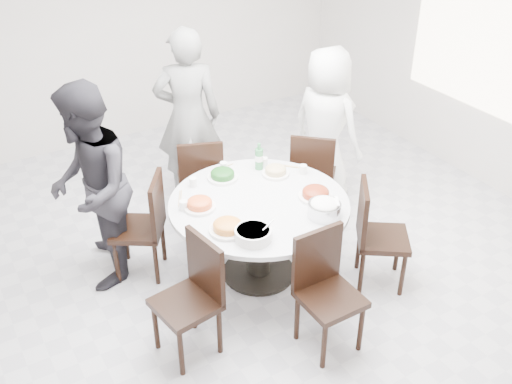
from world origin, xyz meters
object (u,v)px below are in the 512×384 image
chair_nw (137,227)px  chair_se (383,236)px  chair_s (331,296)px  diner_left (90,188)px  diner_right (326,126)px  diner_middle (188,117)px  dining_table (259,239)px  rice_bowl (324,210)px  chair_sw (185,302)px  soup_bowl (253,234)px  chair_n (200,179)px  beverage_bottle (259,156)px  chair_ne (313,173)px

chair_nw → chair_se: size_ratio=1.00×
chair_s → diner_left: size_ratio=0.53×
diner_right → diner_middle: size_ratio=0.89×
chair_se → diner_right: 1.51m
dining_table → rice_bowl: 0.70m
chair_sw → soup_bowl: (0.62, 0.09, 0.32)m
chair_nw → diner_right: (2.13, 0.23, 0.34)m
chair_se → diner_middle: diner_middle is taller
chair_s → rice_bowl: (0.32, 0.55, 0.33)m
chair_n → beverage_bottle: bearing=143.2°
chair_sw → chair_s: (0.94, -0.49, 0.00)m
chair_se → chair_n: bearing=63.6°
chair_se → chair_s: bearing=149.6°
diner_middle → diner_right: bearing=171.4°
chair_sw → diner_right: 2.56m
chair_ne → chair_s: 1.83m
chair_nw → diner_left: (-0.31, 0.12, 0.41)m
chair_ne → chair_se: (-0.12, -1.18, 0.00)m
chair_s → beverage_bottle: bearing=78.9°
dining_table → chair_s: chair_s is taller
diner_right → beverage_bottle: 1.02m
rice_bowl → soup_bowl: 0.64m
dining_table → diner_right: bearing=32.2°
beverage_bottle → chair_ne: bearing=6.7°
diner_right → chair_nw: bearing=78.9°
diner_left → rice_bowl: size_ratio=6.70×
diner_left → chair_nw: bearing=88.7°
beverage_bottle → chair_nw: bearing=176.2°
chair_sw → diner_middle: (0.99, 2.02, 0.44)m
chair_n → diner_right: (1.31, -0.23, 0.34)m
diner_left → chair_ne: bearing=107.1°
diner_left → beverage_bottle: (1.48, -0.20, -0.01)m
soup_bowl → diner_left: bearing=128.4°
chair_nw → chair_se: same height
chair_nw → soup_bowl: (0.57, -0.99, 0.32)m
dining_table → diner_right: diner_right is taller
rice_bowl → beverage_bottle: bearing=92.9°
chair_sw → chair_s: bearing=53.7°
dining_table → beverage_bottle: size_ratio=5.93×
diner_middle → dining_table: bearing=109.8°
chair_nw → diner_middle: bearing=167.9°
chair_sw → rice_bowl: bearing=84.2°
dining_table → soup_bowl: (-0.31, -0.42, 0.42)m
dining_table → soup_bowl: soup_bowl is taller
chair_se → beverage_bottle: bearing=61.6°
dining_table → chair_s: (0.01, -1.00, 0.10)m
diner_middle → diner_left: size_ratio=1.03×
chair_sw → beverage_bottle: (1.21, 1.00, 0.40)m
chair_sw → chair_se: (1.77, -0.11, 0.00)m
diner_middle → beverage_bottle: (0.22, -1.02, -0.04)m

